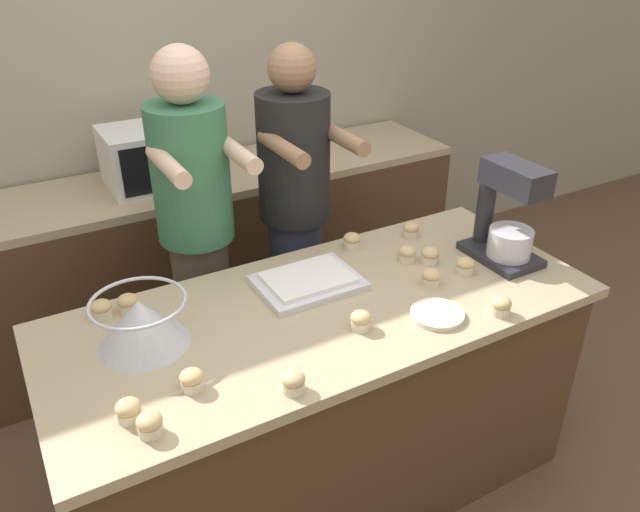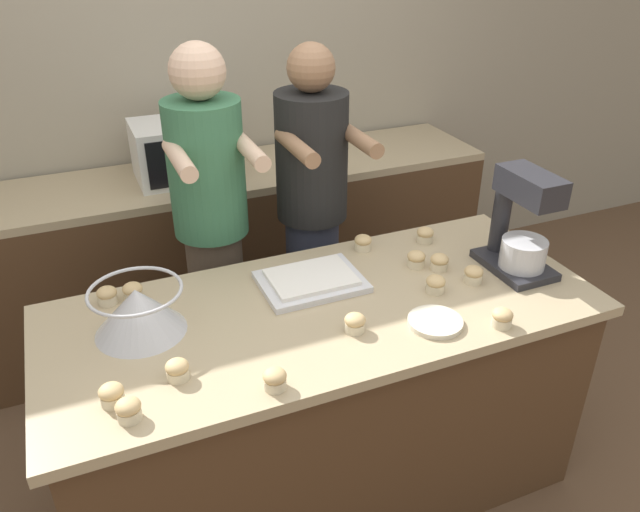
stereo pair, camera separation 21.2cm
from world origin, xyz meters
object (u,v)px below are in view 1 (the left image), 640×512
Objects in this scene: cupcake_6 at (129,410)px; cupcake_10 at (501,306)px; cupcake_0 at (352,240)px; person_left at (198,240)px; person_right at (296,222)px; microwave_oven at (156,156)px; cupcake_5 at (465,266)px; cupcake_7 at (102,309)px; cupcake_2 at (150,424)px; cupcake_13 at (128,303)px; cupcake_11 at (192,380)px; baking_tray at (308,281)px; cupcake_1 at (430,255)px; cupcake_8 at (411,230)px; cupcake_4 at (293,382)px; stand_mixer at (507,218)px; cupcake_3 at (361,320)px; cupcake_12 at (407,254)px; cupcake_9 at (431,277)px; small_plate at (437,314)px; mixing_bowl at (141,321)px.

cupcake_10 is (1.24, -0.12, 0.00)m from cupcake_6.
cupcake_0 is 0.68m from cupcake_10.
person_left reaches higher than person_right.
person_left reaches higher than microwave_oven.
cupcake_5 and cupcake_7 have the same top height.
cupcake_2 and cupcake_13 have the same top height.
cupcake_13 is at bearing 96.60° from cupcake_11.
baking_tray is 0.50m from cupcake_1.
cupcake_2 and cupcake_11 have the same top height.
microwave_oven reaches higher than cupcake_8.
cupcake_11 is (-0.32, -0.85, 0.02)m from person_left.
person_left is 1.24m from cupcake_10.
microwave_oven reaches higher than cupcake_2.
cupcake_5 is (0.56, -0.22, 0.01)m from baking_tray.
cupcake_1 is at bearing 26.31° from cupcake_4.
stand_mixer is 5.70× the size of cupcake_3.
cupcake_2 is at bearing -155.60° from cupcake_8.
cupcake_7 is 1.36m from cupcake_10.
cupcake_12 is at bearing -9.81° from cupcake_7.
cupcake_9 and cupcake_13 have the same top height.
cupcake_8 is 1.00× the size of cupcake_11.
cupcake_0 is at bearing 124.46° from cupcake_5.
small_plate is 1.06m from cupcake_13.
cupcake_1 is at bearing 117.24° from cupcake_5.
stand_mixer reaches higher than cupcake_12.
mixing_bowl is (-1.39, 0.14, -0.09)m from stand_mixer.
cupcake_8 and cupcake_13 have the same top height.
cupcake_9 is 1.00× the size of cupcake_10.
microwave_oven is 6.83× the size of cupcake_6.
cupcake_2 is at bearing -169.57° from cupcake_5.
person_left is 0.95m from cupcake_1.
cupcake_12 is (0.40, 0.29, 0.00)m from cupcake_3.
stand_mixer is 5.70× the size of cupcake_1.
cupcake_6 is at bearing -153.78° from baking_tray.
microwave_oven reaches higher than cupcake_11.
cupcake_11 is (-1.33, -0.14, -0.14)m from stand_mixer.
microwave_oven is 1.78m from cupcake_10.
person_left is 23.99× the size of cupcake_8.
cupcake_2 is (-1.21, -0.36, 0.00)m from cupcake_1.
cupcake_12 is (0.14, 0.36, 0.02)m from small_plate.
cupcake_2 is 1.00× the size of cupcake_13.
cupcake_2 and cupcake_5 have the same top height.
cupcake_13 is at bearing 80.72° from cupcake_2.
person_right is at bearing 114.88° from cupcake_1.
cupcake_12 is (0.63, -1.18, -0.15)m from microwave_oven.
cupcake_1 is at bearing -39.36° from person_left.
cupcake_1 is at bearing -9.91° from baking_tray.
person_left is at bearing 63.63° from cupcake_2.
cupcake_1 is at bearing -11.79° from cupcake_7.
mixing_bowl is at bearing 102.55° from cupcake_11.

